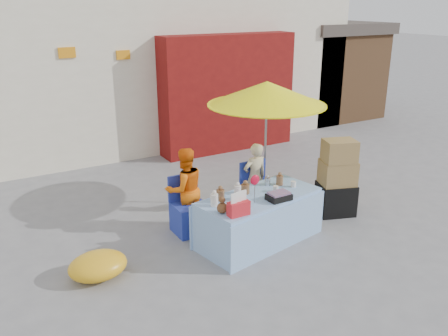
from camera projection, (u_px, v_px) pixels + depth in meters
ground at (247, 246)px, 6.69m from camera, size 80.00×80.00×0.00m
backdrop at (104, 8)px, 12.01m from camera, size 14.00×8.00×7.80m
market_table at (258, 218)px, 6.74m from camera, size 1.96×1.18×1.11m
chair_left at (190, 216)px, 7.05m from camera, size 0.48×0.47×0.85m
chair_right at (259, 199)px, 7.65m from camera, size 0.48×0.47×0.85m
vendor_orange at (185, 189)px, 7.04m from camera, size 0.62×0.49×1.27m
vendor_beige at (255, 178)px, 7.65m from camera, size 0.42×0.28×1.16m
umbrella at (267, 94)px, 7.48m from camera, size 1.90×1.90×2.09m
box_stack at (337, 180)px, 7.55m from camera, size 0.68×0.62×1.25m
tarp_bundle at (98, 266)px, 5.90m from camera, size 0.90×0.82×0.33m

